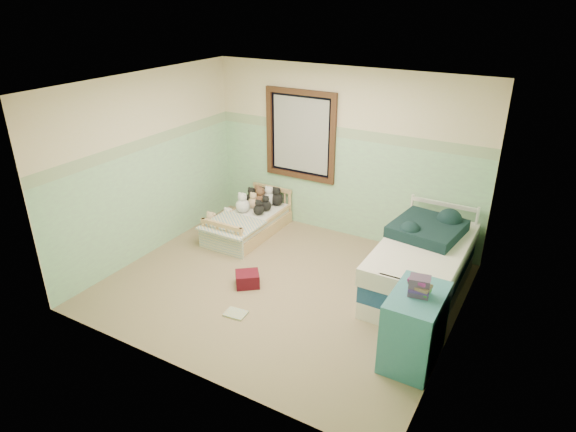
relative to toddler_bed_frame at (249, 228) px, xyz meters
The scene contains 33 objects.
floor 1.59m from the toddler_bed_frame, 41.48° to the right, with size 4.20×3.60×0.02m, color gray.
ceiling 2.89m from the toddler_bed_frame, 41.48° to the right, with size 4.20×3.60×0.02m, color silver.
wall_back 1.82m from the toddler_bed_frame, 32.27° to the left, with size 4.20×0.04×2.50m, color beige.
wall_front 3.30m from the toddler_bed_frame, 67.37° to the right, with size 4.20×0.04×2.50m, color beige.
wall_left 1.81m from the toddler_bed_frame, 130.98° to the right, with size 0.04×3.60×2.50m, color beige.
wall_right 3.64m from the toddler_bed_frame, 17.71° to the right, with size 0.04×3.60×2.50m, color beige.
wainscot_mint 1.54m from the toddler_bed_frame, 31.75° to the left, with size 4.20×0.01×1.50m, color #86AC8E.
border_strip 2.04m from the toddler_bed_frame, 31.75° to the left, with size 4.20×0.01×0.15m, color #42744D.
window_frame 1.61m from the toddler_bed_frame, 55.51° to the left, with size 1.16×0.06×1.36m, color #361B12.
window_blinds 1.61m from the toddler_bed_frame, 55.88° to the left, with size 0.92×0.01×1.12m, color beige.
toddler_bed_frame is the anchor object (origin of this frame).
toddler_mattress 0.15m from the toddler_bed_frame, ahead, with size 0.65×1.36×0.12m, color white.
patchwork_quilt 0.50m from the toddler_bed_frame, 90.00° to the right, with size 0.77×0.71×0.03m, color #6391B2.
plush_bed_brown 0.61m from the toddler_bed_frame, 106.70° to the left, with size 0.20×0.20×0.20m, color brown.
plush_bed_white 0.59m from the toddler_bed_frame, 84.29° to the left, with size 0.21×0.21×0.21m, color silver.
plush_bed_tan 0.42m from the toddler_bed_frame, 109.65° to the left, with size 0.17×0.17×0.17m, color beige.
plush_bed_dark 0.43m from the toddler_bed_frame, 65.10° to the left, with size 0.17×0.17×0.17m, color black.
plush_floor_cream 0.40m from the toddler_bed_frame, behind, with size 0.23×0.23×0.23m, color white.
plush_floor_tan 0.57m from the toddler_bed_frame, 148.19° to the right, with size 0.25×0.25×0.25m, color beige.
twin_bed_frame 2.75m from the toddler_bed_frame, ahead, with size 0.92×1.85×0.22m, color white.
twin_boxspring 2.76m from the toddler_bed_frame, ahead, with size 0.92×1.85×0.22m, color navy.
twin_mattress 2.79m from the toddler_bed_frame, ahead, with size 0.96×1.88×0.22m, color silver.
teal_blanket 2.76m from the toddler_bed_frame, ahead, with size 0.78×0.83×0.14m, color black.
dresser 3.43m from the toddler_bed_frame, 27.32° to the right, with size 0.49×0.78×0.78m, color teal.
book_stack 3.51m from the toddler_bed_frame, 27.48° to the right, with size 0.19×0.15×0.19m, color brown.
red_pillow 1.49m from the toddler_bed_frame, 57.01° to the right, with size 0.29×0.25×0.18m, color maroon.
floor_book 2.12m from the toddler_bed_frame, 60.45° to the right, with size 0.25×0.19×0.02m, color yellow.
extra_plush_0 0.49m from the toddler_bed_frame, 95.13° to the left, with size 0.22×0.22×0.22m, color brown.
extra_plush_1 0.33m from the toddler_bed_frame, 37.94° to the left, with size 0.17×0.17×0.17m, color black.
extra_plush_2 0.65m from the toddler_bed_frame, 73.36° to the left, with size 0.21×0.21×0.21m, color black.
extra_plush_3 0.55m from the toddler_bed_frame, 118.21° to the left, with size 0.19×0.19×0.19m, color black.
extra_plush_4 0.61m from the toddler_bed_frame, 96.11° to the left, with size 0.18×0.18×0.18m, color black.
extra_plush_5 0.36m from the toddler_bed_frame, 160.31° to the left, with size 0.22×0.22×0.22m, color silver.
Camera 1 is at (2.78, -4.65, 3.45)m, focal length 31.15 mm.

